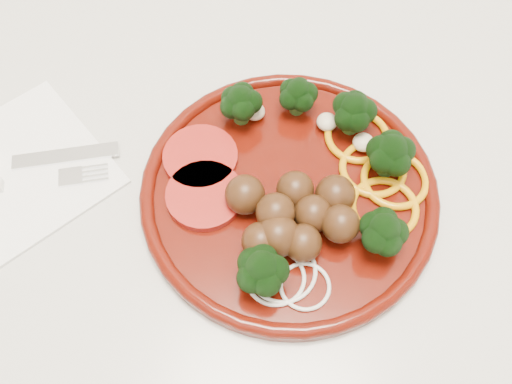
# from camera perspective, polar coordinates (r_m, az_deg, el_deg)

# --- Properties ---
(counter) EXTENTS (2.40, 0.60, 0.90)m
(counter) POSITION_cam_1_polar(r_m,az_deg,el_deg) (0.99, -11.18, -11.07)
(counter) COLOR silver
(counter) RESTS_ON ground
(plate) EXTENTS (0.28, 0.28, 0.06)m
(plate) POSITION_cam_1_polar(r_m,az_deg,el_deg) (0.53, 4.07, 0.35)
(plate) COLOR #410B04
(plate) RESTS_ON counter
(napkin) EXTENTS (0.23, 0.23, 0.00)m
(napkin) POSITION_cam_1_polar(r_m,az_deg,el_deg) (0.60, -22.93, 1.82)
(napkin) COLOR white
(napkin) RESTS_ON counter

